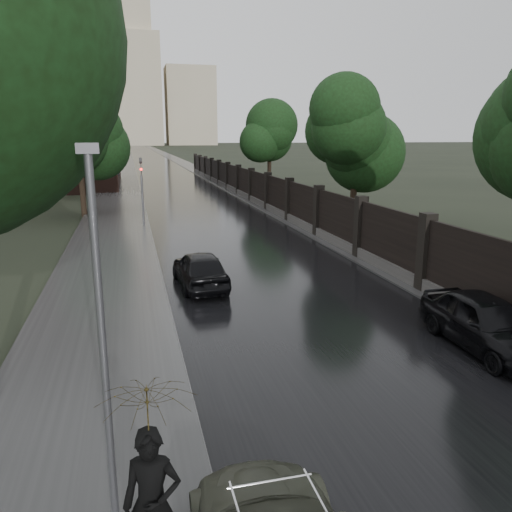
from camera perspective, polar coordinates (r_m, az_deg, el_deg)
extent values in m
cube|color=black|center=(194.62, -12.94, 11.68)|extent=(8.00, 420.00, 0.02)
cube|color=#2D2D2D|center=(194.56, -14.74, 11.60)|extent=(4.00, 420.00, 0.16)
cube|color=#2D2D2D|center=(194.84, -11.29, 11.77)|extent=(3.00, 420.00, 0.08)
cube|color=#383533|center=(38.04, 0.55, 6.09)|extent=(0.40, 75.00, 0.50)
cube|color=black|center=(37.90, 0.55, 7.96)|extent=(0.15, 75.00, 2.00)
cube|color=black|center=(75.20, -6.92, 10.52)|extent=(0.45, 0.45, 2.70)
cylinder|color=black|center=(34.70, -19.38, 9.06)|extent=(0.36, 0.36, 5.85)
sphere|color=black|center=(34.62, -19.68, 12.91)|extent=(4.25, 4.25, 4.25)
cylinder|color=black|center=(29.37, 11.15, 8.56)|extent=(0.36, 0.36, 5.53)
sphere|color=black|center=(29.27, 11.35, 12.87)|extent=(4.08, 4.08, 4.08)
cylinder|color=black|center=(46.26, 1.54, 10.54)|extent=(0.36, 0.36, 5.53)
sphere|color=black|center=(46.20, 1.56, 13.28)|extent=(4.08, 4.08, 4.08)
cylinder|color=#59595E|center=(6.58, -17.01, -11.16)|extent=(0.10, 0.10, 5.00)
cube|color=#59595E|center=(6.01, -18.71, 11.59)|extent=(0.25, 0.12, 0.12)
cylinder|color=#59595E|center=(29.73, -12.82, 6.09)|extent=(0.12, 0.12, 3.00)
imported|color=#59595E|center=(29.54, -13.02, 9.94)|extent=(0.16, 0.20, 1.00)
sphere|color=#FF0C0C|center=(29.40, -13.00, 9.63)|extent=(0.14, 0.14, 0.14)
cube|color=tan|center=(306.15, -19.97, 15.91)|extent=(28.00, 22.00, 44.00)
cube|color=tan|center=(307.18, -7.51, 16.57)|extent=(28.00, 22.00, 44.00)
cube|color=tan|center=(305.54, -13.83, 17.83)|extent=(30.00, 30.00, 60.00)
cube|color=tan|center=(311.35, -14.28, 25.17)|extent=(22.00, 22.00, 40.00)
imported|color=black|center=(17.58, -6.43, -1.47)|extent=(1.75, 3.92, 1.31)
imported|color=black|center=(13.69, 24.81, -6.92)|extent=(1.74, 4.10, 1.38)
imported|color=black|center=(6.47, -11.75, -25.99)|extent=(0.76, 0.58, 1.86)
imported|color=black|center=(5.65, -12.50, -14.22)|extent=(1.29, 1.31, 0.99)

